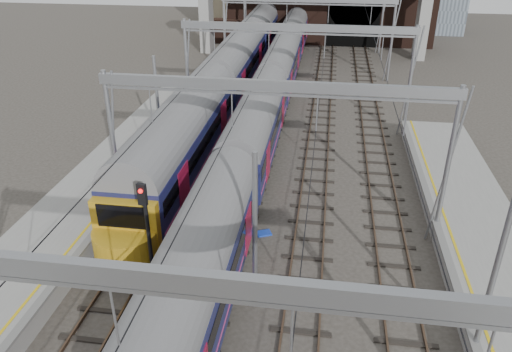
# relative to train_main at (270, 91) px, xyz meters

# --- Properties ---
(ground) EXTENTS (160.00, 160.00, 0.00)m
(ground) POSITION_rel_train_main_xyz_m (2.00, -23.42, -2.42)
(ground) COLOR #38332D
(ground) RESTS_ON ground
(platform_left) EXTENTS (4.32, 55.00, 1.12)m
(platform_left) POSITION_rel_train_main_xyz_m (-8.18, -20.92, -1.87)
(platform_left) COLOR gray
(platform_left) RESTS_ON ground
(tracks) EXTENTS (14.40, 80.00, 0.22)m
(tracks) POSITION_rel_train_main_xyz_m (2.00, -8.42, -2.40)
(tracks) COLOR #4C3828
(tracks) RESTS_ON ground
(overhead_line) EXTENTS (16.80, 80.00, 8.00)m
(overhead_line) POSITION_rel_train_main_xyz_m (2.00, -1.93, 4.15)
(overhead_line) COLOR gray
(overhead_line) RESTS_ON ground
(retaining_wall) EXTENTS (28.00, 2.75, 9.00)m
(retaining_wall) POSITION_rel_train_main_xyz_m (3.40, 28.51, 1.91)
(retaining_wall) COLOR black
(retaining_wall) RESTS_ON ground
(train_main) EXTENTS (2.69, 62.23, 4.66)m
(train_main) POSITION_rel_train_main_xyz_m (0.00, 0.00, 0.00)
(train_main) COLOR black
(train_main) RESTS_ON ground
(train_second) EXTENTS (3.11, 71.73, 5.24)m
(train_second) POSITION_rel_train_main_xyz_m (-4.00, 15.77, 0.25)
(train_second) COLOR black
(train_second) RESTS_ON ground
(signal_near_left) EXTENTS (0.39, 0.48, 5.18)m
(signal_near_left) POSITION_rel_train_main_xyz_m (-2.55, -21.00, 0.82)
(signal_near_left) COLOR black
(signal_near_left) RESTS_ON ground
(equip_cover_b) EXTENTS (0.88, 0.78, 0.09)m
(equip_cover_b) POSITION_rel_train_main_xyz_m (1.67, -16.20, -2.38)
(equip_cover_b) COLOR blue
(equip_cover_b) RESTS_ON ground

